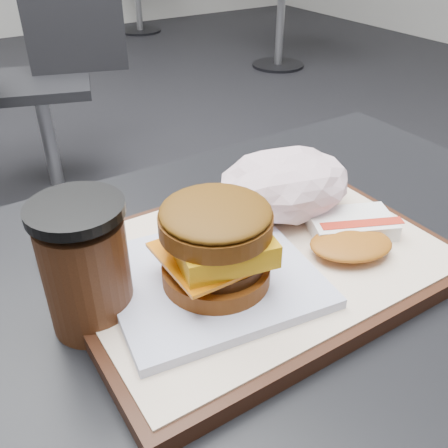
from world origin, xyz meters
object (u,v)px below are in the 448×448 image
breakfast_sandwich (215,252)px  hash_brown (351,233)px  crumpled_wrapper (286,184)px  serving_tray (256,261)px  coffee_cup (86,269)px  neighbor_chair (52,69)px  customer_table (280,387)px

breakfast_sandwich → hash_brown: (0.16, -0.02, -0.03)m
crumpled_wrapper → serving_tray: bearing=-146.3°
breakfast_sandwich → coffee_cup: 0.11m
serving_tray → coffee_cup: 0.18m
crumpled_wrapper → neighbor_chair: 1.78m
serving_tray → crumpled_wrapper: size_ratio=2.44×
breakfast_sandwich → coffee_cup: (-0.11, 0.04, 0.00)m
serving_tray → crumpled_wrapper: bearing=33.7°
neighbor_chair → customer_table: bearing=-97.2°
customer_table → crumpled_wrapper: bearing=57.3°
breakfast_sandwich → hash_brown: breakfast_sandwich is taller
coffee_cup → customer_table: bearing=-11.4°
hash_brown → serving_tray: bearing=159.5°
customer_table → crumpled_wrapper: 0.26m
serving_tray → neighbor_chair: size_ratio=0.43×
serving_tray → breakfast_sandwich: size_ratio=1.80×
serving_tray → coffee_cup: coffee_cup is taller
customer_table → hash_brown: hash_brown is taller
customer_table → serving_tray: 0.20m
breakfast_sandwich → coffee_cup: size_ratio=1.70×
crumpled_wrapper → neighbor_chair: neighbor_chair is taller
breakfast_sandwich → customer_table: bearing=-1.6°
customer_table → breakfast_sandwich: size_ratio=3.78×
crumpled_wrapper → hash_brown: bearing=-77.6°
breakfast_sandwich → crumpled_wrapper: 0.16m
hash_brown → crumpled_wrapper: size_ratio=0.86×
crumpled_wrapper → neighbor_chair: bearing=84.0°
serving_tray → crumpled_wrapper: 0.10m
breakfast_sandwich → neighbor_chair: breakfast_sandwich is taller
customer_table → breakfast_sandwich: (-0.09, 0.00, 0.24)m
crumpled_wrapper → breakfast_sandwich: bearing=-152.5°
coffee_cup → neighbor_chair: (0.43, 1.78, -0.32)m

